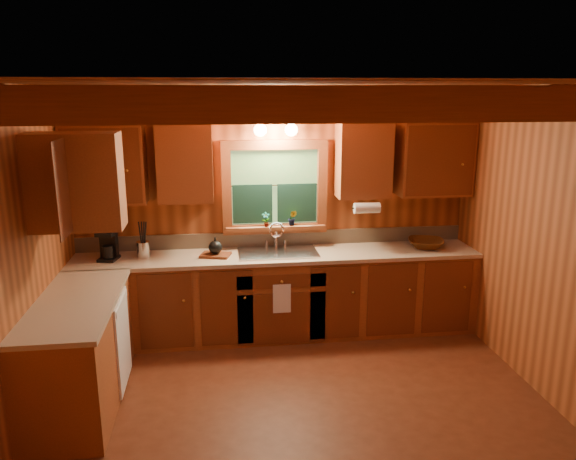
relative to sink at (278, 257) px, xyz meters
The scene contains 20 objects.
room 1.66m from the sink, 90.00° to the right, with size 4.20×4.20×4.20m.
ceiling_beams 2.29m from the sink, 90.00° to the right, with size 4.20×2.54×0.18m.
base_cabinets 0.73m from the sink, 147.14° to the right, with size 4.20×2.22×0.86m.
countertop 0.57m from the sink, 146.97° to the right, with size 4.20×2.24×0.04m.
backsplash 0.31m from the sink, 90.00° to the left, with size 4.20×0.02×0.16m, color tan.
dishwasher_panel 1.79m from the sink, 147.88° to the right, with size 0.02×0.60×0.80m, color white.
upper_cabinets 1.15m from the sink, 162.32° to the right, with size 4.19×1.77×0.78m.
window 0.72m from the sink, 90.00° to the left, with size 1.12×0.08×1.00m.
window_sill 0.34m from the sink, 90.00° to the left, with size 1.06×0.14×0.04m, color brown.
wall_sconce 1.32m from the sink, 90.00° to the left, with size 0.45×0.21×0.17m.
paper_towel_roll 1.06m from the sink, ahead, with size 0.11×0.11×0.27m, color white.
dish_towel 0.48m from the sink, 90.00° to the right, with size 0.18×0.01×0.30m, color white.
sink is the anchor object (origin of this frame).
coffee_maker 1.72m from the sink, behind, with size 0.17×0.21×0.30m.
utensil_crock 1.38m from the sink, behind, with size 0.13×0.13×0.37m.
cutting_board 0.65m from the sink, behind, with size 0.29×0.21×0.03m, color #5F2914.
teakettle 0.66m from the sink, behind, with size 0.14×0.14×0.17m.
wicker_basket 1.61m from the sink, ahead, with size 0.38×0.38×0.09m, color #48230C.
potted_plant_left 0.42m from the sink, 120.05° to the left, with size 0.08×0.06×0.16m, color #5F2914.
potted_plant_right 0.46m from the sink, 47.73° to the left, with size 0.09×0.07×0.17m, color #5F2914.
Camera 1 is at (-0.63, -3.91, 2.56)m, focal length 34.53 mm.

